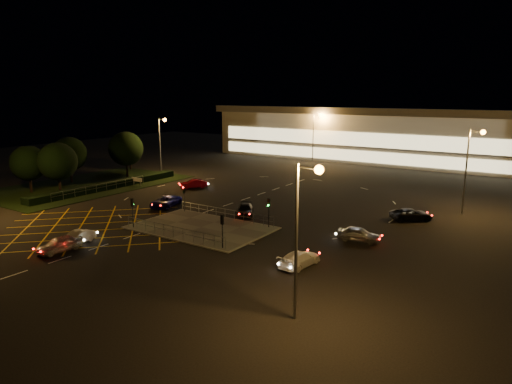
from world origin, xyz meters
The scene contains 26 objects.
ground centered at (0.00, 0.00, 0.00)m, with size 180.00×180.00×0.00m, color black.
pedestrian_island centered at (2.00, -2.00, 0.06)m, with size 14.00×9.00×0.12m, color #4C4944.
grass_verge centered at (-28.00, 6.00, 0.04)m, with size 18.00×30.00×0.08m, color black.
hedge centered at (-23.00, 6.00, 0.50)m, with size 2.00×26.00×1.00m, color black.
supermarket centered at (0.00, 61.95, 5.31)m, with size 72.00×26.50×10.50m.
streetlight_se centered at (20.44, -14.00, 6.56)m, with size 1.78×0.56×10.03m.
streetlight_nw centered at (-23.56, 18.00, 6.56)m, with size 1.78×0.56×10.03m.
streetlight_ne centered at (24.44, 20.00, 6.56)m, with size 1.78×0.56×10.03m.
streetlight_far_left centered at (-9.56, 48.00, 6.56)m, with size 1.78×0.56×10.03m.
signal_sw centered at (-4.00, -5.99, 2.37)m, with size 0.28×0.30×3.15m.
signal_se centered at (8.00, -5.99, 2.37)m, with size 0.28×0.30×3.15m.
signal_nw centered at (-4.00, 1.99, 2.37)m, with size 0.28×0.30×3.15m.
signal_ne centered at (8.00, 1.99, 2.37)m, with size 0.28×0.30×3.15m.
tree_a centered at (-30.00, -2.00, 4.33)m, with size 5.04×5.04×6.86m.
tree_b centered at (-32.00, 6.00, 4.64)m, with size 5.40×5.40×7.35m.
tree_c centered at (-28.00, 14.00, 4.95)m, with size 5.76×5.76×7.84m.
tree_d centered at (-34.00, 20.00, 4.02)m, with size 4.68×4.68×6.37m.
tree_e centered at (-26.00, 0.00, 4.64)m, with size 5.40×5.40×7.35m.
car_near_silver centered at (-3.90, -14.72, 0.70)m, with size 1.66×4.12×1.40m, color silver.
car_queue_white centered at (-4.43, -12.57, 0.62)m, with size 1.31×3.77×1.24m, color #BBBBBB.
car_left_blue centered at (-7.88, 2.74, 0.69)m, with size 2.28×4.94×1.37m, color #100C4C.
car_far_dkgrey centered at (2.86, 5.00, 0.64)m, with size 1.78×4.38×1.27m, color black.
car_right_silver centered at (17.59, 3.12, 0.71)m, with size 1.67×4.16×1.42m, color #A6A8AD.
car_circ_red centered at (-12.72, 13.59, 0.67)m, with size 1.41×4.05×1.33m, color maroon.
car_east_grey centered at (19.74, 13.67, 0.66)m, with size 2.18×4.72×1.31m, color black.
car_approach_white centered at (15.91, -5.80, 0.64)m, with size 1.78×4.39×1.27m, color silver.
Camera 1 is at (32.74, -37.58, 14.03)m, focal length 32.00 mm.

